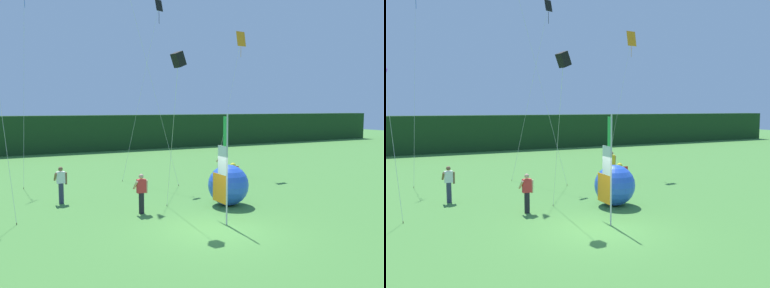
% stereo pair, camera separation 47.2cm
% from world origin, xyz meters
% --- Properties ---
extents(ground_plane, '(120.00, 120.00, 0.00)m').
position_xyz_m(ground_plane, '(0.00, 0.00, 0.00)').
color(ground_plane, '#478438').
extents(distant_treeline, '(80.00, 2.40, 3.55)m').
position_xyz_m(distant_treeline, '(0.00, 27.70, 1.78)').
color(distant_treeline, '#193819').
rests_on(distant_treeline, ground).
extents(banner_flag, '(0.06, 1.03, 4.06)m').
position_xyz_m(banner_flag, '(0.67, 0.55, 1.95)').
color(banner_flag, '#B7B7BC').
rests_on(banner_flag, ground).
extents(person_near_banner, '(0.55, 0.48, 1.73)m').
position_xyz_m(person_near_banner, '(5.22, 7.97, 0.93)').
color(person_near_banner, brown).
rests_on(person_near_banner, ground).
extents(person_mid_field, '(0.55, 0.48, 1.63)m').
position_xyz_m(person_mid_field, '(-1.58, 3.19, 0.87)').
color(person_mid_field, black).
rests_on(person_mid_field, ground).
extents(person_far_left, '(0.55, 0.48, 1.67)m').
position_xyz_m(person_far_left, '(-4.23, 6.43, 0.89)').
color(person_far_left, '#2D334C').
rests_on(person_far_left, ground).
extents(inflatable_balloon, '(1.80, 1.81, 1.85)m').
position_xyz_m(inflatable_balloon, '(2.31, 2.74, 0.91)').
color(inflatable_balloon, blue).
rests_on(inflatable_balloon, ground).
extents(folding_chair, '(0.51, 0.51, 0.89)m').
position_xyz_m(folding_chair, '(5.70, 7.19, 0.51)').
color(folding_chair, '#BCBCC1').
rests_on(folding_chair, ground).
extents(kite_orange_diamond_2, '(1.65, 1.06, 9.33)m').
position_xyz_m(kite_orange_diamond_2, '(7.99, 10.37, 8.42)').
color(kite_orange_diamond_2, brown).
rests_on(kite_orange_diamond_2, ground).
extents(kite_black_box_3, '(0.61, 2.05, 6.46)m').
position_xyz_m(kite_black_box_3, '(-0.45, 2.02, 6.09)').
color(kite_black_box_3, brown).
rests_on(kite_black_box_3, ground).
extents(kite_black_diamond_4, '(2.51, 0.55, 10.56)m').
position_xyz_m(kite_black_diamond_4, '(1.83, 10.00, 9.21)').
color(kite_black_diamond_4, brown).
rests_on(kite_black_diamond_4, ground).
extents(kite_blue_diamond_5, '(0.93, 3.13, 11.60)m').
position_xyz_m(kite_blue_diamond_5, '(-4.95, 13.19, 10.36)').
color(kite_blue_diamond_5, brown).
rests_on(kite_blue_diamond_5, ground).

